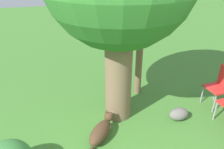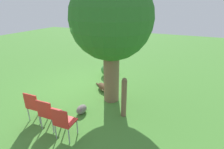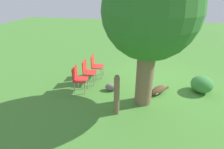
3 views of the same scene
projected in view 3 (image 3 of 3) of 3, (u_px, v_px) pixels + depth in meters
ground_plane at (150, 85)px, 6.45m from camera, size 30.00×30.00×0.00m
oak_tree at (151, 14)px, 4.36m from camera, size 2.49×2.49×3.95m
dog at (157, 91)px, 5.86m from camera, size 0.75×0.92×0.36m
fence_post at (117, 95)px, 4.74m from camera, size 0.15×0.15×1.22m
red_chair_0 at (96, 65)px, 6.91m from camera, size 0.44×0.46×0.89m
red_chair_1 at (88, 70)px, 6.41m from camera, size 0.44×0.46×0.89m
red_chair_2 at (78, 77)px, 5.90m from camera, size 0.44×0.46×0.89m
garden_rock at (111, 87)px, 6.09m from camera, size 0.40×0.26×0.25m
low_shrub at (202, 84)px, 5.94m from camera, size 0.72×0.72×0.57m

